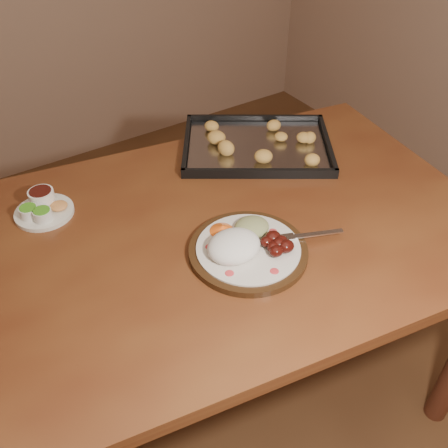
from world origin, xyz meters
TOP-DOWN VIEW (x-y plane):
  - dining_table at (0.27, 0.26)m, footprint 1.63×1.13m
  - dinner_plate at (0.32, 0.14)m, footprint 0.38×0.29m
  - condiment_saucer at (-0.04, 0.56)m, footprint 0.15×0.15m
  - baking_tray at (0.63, 0.51)m, footprint 0.56×0.53m

SIDE VIEW (x-z plane):
  - dining_table at x=0.27m, z-range 0.28..1.03m
  - baking_tray at x=0.63m, z-range 0.74..0.79m
  - condiment_saucer at x=-0.04m, z-range 0.74..0.79m
  - dinner_plate at x=0.32m, z-range 0.74..0.80m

